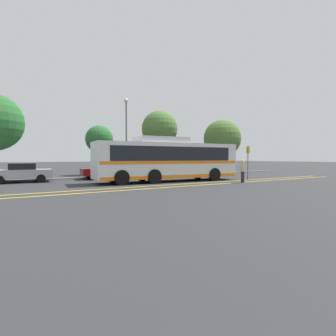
% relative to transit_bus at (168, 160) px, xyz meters
% --- Properties ---
extents(ground_plane, '(220.00, 220.00, 0.00)m').
position_rel_transit_bus_xyz_m(ground_plane, '(1.14, -0.05, -1.65)').
color(ground_plane, '#2D2D30').
extents(lane_strip_0, '(30.92, 0.20, 0.01)m').
position_rel_transit_bus_xyz_m(lane_strip_0, '(0.02, -2.20, -1.65)').
color(lane_strip_0, gold).
rests_on(lane_strip_0, ground_plane).
extents(lane_strip_1, '(30.92, 0.20, 0.01)m').
position_rel_transit_bus_xyz_m(lane_strip_1, '(0.02, -3.39, -1.65)').
color(lane_strip_1, gold).
rests_on(lane_strip_1, ground_plane).
extents(curb_strip, '(38.92, 0.36, 0.15)m').
position_rel_transit_bus_xyz_m(curb_strip, '(0.02, 5.74, -1.58)').
color(curb_strip, '#99999E').
rests_on(curb_strip, ground_plane).
extents(transit_bus, '(11.38, 3.40, 3.30)m').
position_rel_transit_bus_xyz_m(transit_bus, '(0.00, 0.00, 0.00)').
color(transit_bus, silver).
rests_on(transit_bus, ground_plane).
extents(parked_car_0, '(4.13, 2.04, 1.40)m').
position_rel_transit_bus_xyz_m(parked_car_0, '(-9.47, 4.69, -0.94)').
color(parked_car_0, '#9E9EA3').
rests_on(parked_car_0, ground_plane).
extents(parked_car_1, '(4.15, 1.95, 1.34)m').
position_rel_transit_bus_xyz_m(parked_car_1, '(-3.17, 4.71, -0.96)').
color(parked_car_1, maroon).
rests_on(parked_car_1, ground_plane).
extents(parked_car_2, '(4.79, 2.08, 1.53)m').
position_rel_transit_bus_xyz_m(parked_car_2, '(2.42, 4.56, -0.89)').
color(parked_car_2, '#9E9EA3').
rests_on(parked_car_2, ground_plane).
extents(parked_car_3, '(4.26, 2.15, 1.43)m').
position_rel_transit_bus_xyz_m(parked_car_3, '(8.29, 4.55, -0.92)').
color(parked_car_3, black).
rests_on(parked_car_3, ground_plane).
extents(pedestrian_0, '(0.32, 0.46, 1.65)m').
position_rel_transit_bus_xyz_m(pedestrian_0, '(4.15, -3.54, -0.72)').
color(pedestrian_0, '#2D2D33').
rests_on(pedestrian_0, ground_plane).
extents(bus_stop_sign, '(0.07, 0.40, 2.77)m').
position_rel_transit_bus_xyz_m(bus_stop_sign, '(6.67, -1.76, 0.08)').
color(bus_stop_sign, '#59595E').
rests_on(bus_stop_sign, ground_plane).
extents(street_lamp, '(0.43, 0.43, 7.43)m').
position_rel_transit_bus_xyz_m(street_lamp, '(-0.61, 6.62, 3.21)').
color(street_lamp, '#59595E').
rests_on(street_lamp, ground_plane).
extents(tree_0, '(4.27, 4.27, 7.37)m').
position_rel_transit_bus_xyz_m(tree_0, '(5.20, 10.48, 3.57)').
color(tree_0, '#513823').
rests_on(tree_0, ground_plane).
extents(tree_2, '(2.83, 2.83, 5.14)m').
position_rel_transit_bus_xyz_m(tree_2, '(-2.14, 10.21, 2.05)').
color(tree_2, '#513823').
rests_on(tree_2, ground_plane).
extents(tree_3, '(5.10, 5.10, 7.00)m').
position_rel_transit_bus_xyz_m(tree_3, '(14.89, 10.17, 2.79)').
color(tree_3, '#513823').
rests_on(tree_3, ground_plane).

